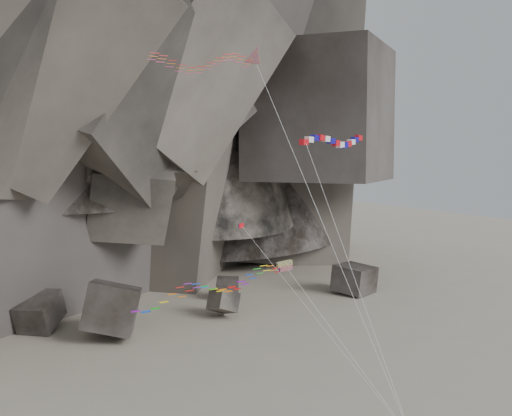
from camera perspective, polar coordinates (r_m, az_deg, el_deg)
headland at (r=112.97m, az=-21.45°, el=15.44°), size 110.00×70.00×84.00m
delta_kite at (r=51.18m, az=-5.00°, el=12.88°), size 13.97×14.72×29.83m
banner_kite at (r=57.08m, az=6.99°, el=5.81°), size 9.58×13.68×22.52m
parafoil_kite at (r=50.40m, az=-4.25°, el=-6.98°), size 16.90×12.62×12.10m
pennant_kite at (r=50.45m, az=1.55°, el=-5.17°), size 7.37×11.96×15.51m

